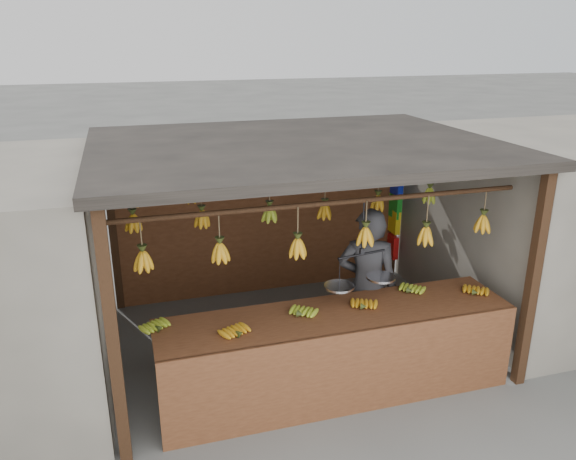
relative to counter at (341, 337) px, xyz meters
name	(u,v)px	position (x,y,z in m)	size (l,w,h in m)	color
ground	(295,339)	(-0.08, 1.23, -0.71)	(80.00, 80.00, 0.00)	#5B5B57
stall	(287,174)	(-0.08, 1.56, 1.26)	(4.30, 3.30, 2.40)	black
neighbor_right	(557,222)	(3.52, 1.23, 0.44)	(3.00, 3.00, 2.30)	slate
counter	(341,337)	(0.00, 0.00, 0.00)	(3.59, 0.81, 0.96)	#59311A
hanging_bananas	(296,211)	(-0.07, 1.24, 0.92)	(3.62, 2.24, 0.37)	#C58515
balance_scale	(361,278)	(0.29, 0.23, 0.49)	(0.77, 0.37, 0.86)	black
vendor	(367,286)	(0.55, 0.63, 0.18)	(0.65, 0.43, 1.78)	#262628
bag_bundles	(395,214)	(1.86, 2.58, 0.29)	(0.08, 0.26, 1.31)	#1426BF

